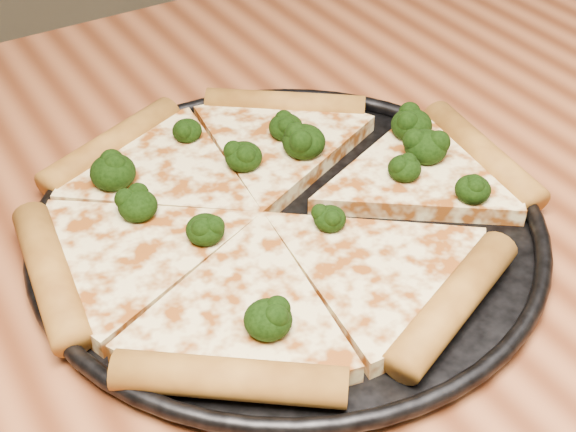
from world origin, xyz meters
TOP-DOWN VIEW (x-y plane):
  - dining_table at (0.00, 0.00)m, footprint 1.20×0.90m
  - pizza_pan at (0.05, 0.07)m, footprint 0.35×0.35m
  - pizza at (0.04, 0.08)m, footprint 0.35×0.33m
  - broccoli_florets at (0.07, 0.10)m, footprint 0.24×0.23m

SIDE VIEW (x-z plane):
  - dining_table at x=0.00m, z-range 0.28..1.03m
  - pizza_pan at x=0.05m, z-range 0.75..0.77m
  - pizza at x=0.04m, z-range 0.75..0.78m
  - broccoli_florets at x=0.07m, z-range 0.77..0.79m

